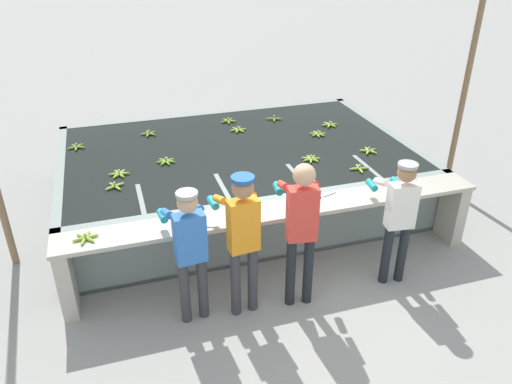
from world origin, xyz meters
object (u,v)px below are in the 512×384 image
Objects in this scene: banana_bunch_floating_12 at (77,147)px; knife_0 at (199,225)px; banana_bunch_floating_1 at (238,130)px; banana_bunch_floating_6 at (274,119)px; banana_bunch_floating_10 at (359,168)px; worker_2 at (301,222)px; support_post_right at (464,94)px; worker_1 at (242,232)px; banana_bunch_floating_8 at (228,121)px; banana_bunch_floating_3 at (311,159)px; knife_1 at (322,197)px; banana_bunch_floating_2 at (166,161)px; banana_bunch_floating_4 at (119,174)px; worker_3 at (399,212)px; worker_0 at (190,245)px; banana_bunch_floating_11 at (330,125)px; banana_bunch_floating_9 at (115,186)px; banana_bunch_ledge_0 at (85,238)px; banana_bunch_floating_7 at (149,134)px; banana_bunch_floating_0 at (318,134)px; banana_bunch_floating_5 at (369,151)px.

banana_bunch_floating_12 is 0.86× the size of knife_0.
knife_0 is (-1.20, -2.70, -0.01)m from banana_bunch_floating_1.
banana_bunch_floating_6 and banana_bunch_floating_10 have the same top height.
worker_2 is 3.90m from support_post_right.
banana_bunch_floating_8 is (0.79, 3.61, -0.11)m from worker_1.
banana_bunch_floating_10 is at bearing -58.31° from banana_bunch_floating_1.
worker_1 is 2.31m from banana_bunch_floating_3.
knife_1 is (2.88, -2.53, -0.01)m from banana_bunch_floating_12.
banana_bunch_floating_2 is 0.69m from banana_bunch_floating_4.
banana_bunch_floating_8 is 1.00× the size of banana_bunch_floating_12.
knife_1 is at bearing 134.74° from worker_3.
knife_0 is at bearing 168.08° from worker_3.
worker_0 is 3.33m from banana_bunch_floating_12.
banana_bunch_floating_1 is 1.01× the size of banana_bunch_floating_6.
worker_0 is 2.42m from worker_3.
knife_0 is at bearing 128.49° from worker_1.
worker_2 is 6.24× the size of banana_bunch_floating_3.
worker_2 is at bearing -150.94° from support_post_right.
worker_0 is 1.86m from knife_1.
worker_0 is 5.61× the size of banana_bunch_floating_3.
banana_bunch_floating_2 is 2.91m from banana_bunch_floating_11.
banana_bunch_floating_2 is (-1.31, -0.89, -0.00)m from banana_bunch_floating_1.
support_post_right is (4.01, 1.83, 0.57)m from worker_1.
knife_1 is at bearing -106.18° from banana_bunch_floating_3.
worker_1 is 6.01× the size of banana_bunch_floating_1.
worker_2 is at bearing -92.31° from banana_bunch_floating_8.
banana_bunch_ledge_0 is (-0.37, -1.14, 0.00)m from banana_bunch_floating_9.
banana_bunch_floating_2 reaches higher than knife_1.
worker_3 is at bearing -78.61° from banana_bunch_floating_3.
banana_bunch_floating_10 and banana_bunch_floating_12 have the same top height.
worker_0 is 2.22m from banana_bunch_floating_2.
banana_bunch_floating_9 is at bearing -110.16° from banana_bunch_floating_7.
worker_1 is 0.53× the size of support_post_right.
banana_bunch_floating_2 is at bearing 87.93° from worker_0.
banana_bunch_floating_12 is (-1.21, 0.92, 0.00)m from banana_bunch_floating_2.
banana_bunch_floating_2 and banana_bunch_floating_11 have the same top height.
banana_bunch_floating_0 is (1.36, 2.64, -0.15)m from worker_2.
banana_bunch_floating_1 is 1.54m from banana_bunch_floating_11.
banana_bunch_floating_0 is 0.99× the size of banana_bunch_ledge_0.
banana_bunch_floating_9 is 3.78m from banana_bunch_floating_11.
banana_bunch_floating_4 is at bearing -152.12° from banana_bunch_floating_6.
worker_1 is 0.96× the size of worker_2.
banana_bunch_floating_10 is 1.00× the size of banana_bunch_ledge_0.
banana_bunch_floating_7 is at bearing 160.89° from support_post_right.
banana_bunch_floating_8 is (-1.08, 3.62, -0.03)m from worker_3.
banana_bunch_floating_8 is 1.72m from banana_bunch_floating_11.
banana_bunch_floating_11 is (-0.08, 1.18, -0.00)m from banana_bunch_floating_5.
banana_bunch_floating_1 is at bearing -83.74° from banana_bunch_floating_8.
knife_1 is (1.78, -2.76, -0.01)m from banana_bunch_floating_7.
banana_bunch_floating_12 is at bearing 125.60° from worker_2.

